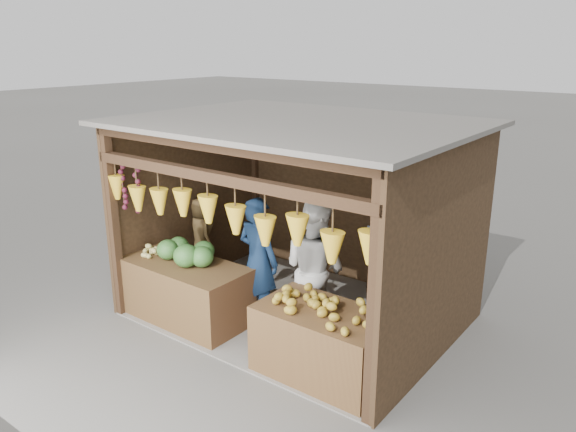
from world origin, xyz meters
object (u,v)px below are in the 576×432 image
object	(u,v)px
man_standing	(258,261)
vendor_seated	(201,233)
counter_right	(323,344)
woman_standing	(315,268)
counter_left	(186,291)

from	to	relation	value
man_standing	vendor_seated	size ratio (longest dim) A/B	1.58
counter_right	woman_standing	xyz separation A→B (m)	(-0.64, 0.75, 0.49)
counter_left	man_standing	xyz separation A→B (m)	(0.81, 0.55, 0.46)
counter_left	woman_standing	bearing A→B (deg)	24.76
counter_right	man_standing	distance (m)	1.59
counter_right	man_standing	world-z (taller)	man_standing
counter_right	vendor_seated	bearing A→B (deg)	160.89
counter_right	woman_standing	distance (m)	1.10
man_standing	vendor_seated	xyz separation A→B (m)	(-1.49, 0.43, -0.04)
man_standing	vendor_seated	world-z (taller)	man_standing
woman_standing	man_standing	bearing A→B (deg)	20.77
woman_standing	counter_right	bearing A→B (deg)	138.30
counter_left	man_standing	world-z (taller)	man_standing
counter_left	woman_standing	xyz separation A→B (m)	(1.58, 0.73, 0.49)
counter_left	vendor_seated	world-z (taller)	vendor_seated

